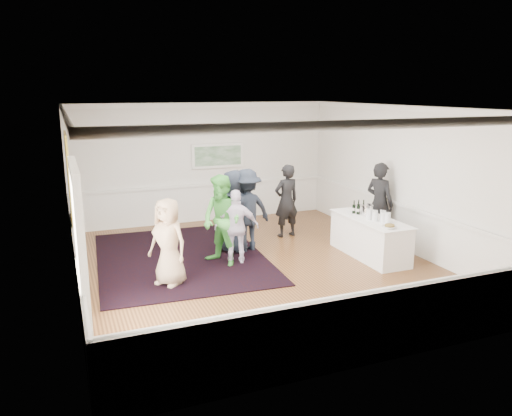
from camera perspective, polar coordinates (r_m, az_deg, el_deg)
name	(u,v)px	position (r m, az deg, el deg)	size (l,w,h in m)	color
floor	(258,267)	(10.26, 0.26, -6.72)	(8.00, 8.00, 0.00)	brown
ceiling	(258,107)	(9.64, 0.28, 11.45)	(7.00, 8.00, 0.02)	white
wall_left	(69,205)	(9.14, -20.54, 0.36)	(0.02, 8.00, 3.20)	white
wall_right	(404,179)	(11.57, 16.60, 3.25)	(0.02, 8.00, 3.20)	white
wall_back	(203,163)	(13.56, -6.06, 5.16)	(7.00, 0.02, 3.20)	white
wall_front	(378,249)	(6.40, 13.77, -4.54)	(7.00, 0.02, 3.20)	white
wainscoting	(258,243)	(10.10, 0.26, -4.05)	(7.00, 8.00, 1.00)	white
mirror	(69,180)	(10.38, -20.56, 2.96)	(0.05, 1.25, 1.85)	gold
doorway	(79,246)	(7.35, -19.59, -4.10)	(0.10, 1.78, 2.56)	white
landscape_painting	(218,156)	(13.60, -4.38, 5.98)	(1.44, 0.06, 0.66)	white
area_rug	(181,257)	(10.90, -8.59, -5.58)	(3.44, 4.52, 0.02)	black
serving_table	(370,237)	(11.03, 12.86, -3.27)	(0.80, 2.10, 0.85)	white
bartender	(379,204)	(11.87, 13.92, 0.50)	(0.70, 0.46, 1.92)	black
guest_tan	(168,242)	(9.25, -10.00, -3.85)	(0.80, 0.52, 1.64)	tan
guest_green	(222,221)	(10.15, -3.90, -1.44)	(0.91, 0.71, 1.87)	#50BB4A
guest_lilac	(237,227)	(10.25, -2.23, -2.18)	(0.91, 0.38, 1.56)	white
guest_dark_a	(246,210)	(11.01, -1.12, -0.28)	(1.19, 0.69, 1.85)	black
guest_dark_b	(286,201)	(12.13, 3.49, 0.83)	(0.65, 0.43, 1.78)	black
guest_navy	(234,211)	(10.96, -2.53, -0.38)	(0.90, 0.58, 1.84)	black
wine_bottles	(360,207)	(11.25, 11.75, 0.16)	(0.29, 0.21, 0.31)	black
juice_pitchers	(379,216)	(10.67, 13.93, -0.88)	(0.31, 0.51, 0.24)	#5AAA3C
ice_bucket	(367,211)	(11.09, 12.59, -0.29)	(0.26, 0.26, 0.24)	silver
nut_bowl	(390,226)	(10.22, 15.02, -2.05)	(0.27, 0.27, 0.08)	white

